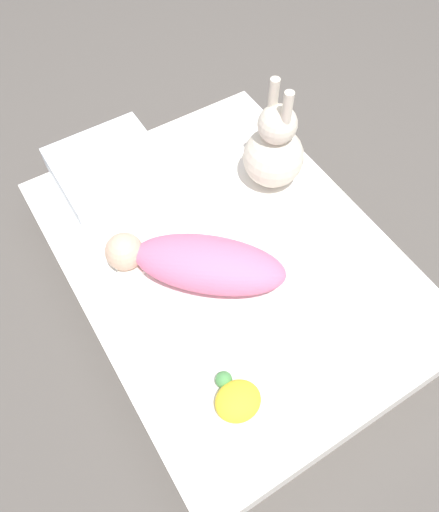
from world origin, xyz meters
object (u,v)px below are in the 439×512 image
at_px(swaddled_baby, 198,263).
at_px(turtle_plush, 236,399).
at_px(pillow, 110,169).
at_px(bunny_plush, 274,150).

distance_m(swaddled_baby, turtle_plush, 0.43).
height_order(pillow, bunny_plush, bunny_plush).
xyz_separation_m(swaddled_baby, bunny_plush, (0.21, -0.43, 0.07)).
height_order(swaddled_baby, turtle_plush, swaddled_baby).
bearing_deg(turtle_plush, swaddled_baby, -16.69).
bearing_deg(pillow, swaddled_baby, -173.16).
bearing_deg(swaddled_baby, turtle_plush, 115.74).
bearing_deg(pillow, turtle_plush, 176.29).
height_order(bunny_plush, turtle_plush, bunny_plush).
height_order(swaddled_baby, bunny_plush, bunny_plush).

